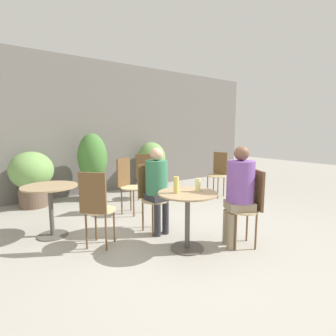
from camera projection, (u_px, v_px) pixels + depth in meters
ground_plane at (187, 247)px, 3.28m from camera, size 20.00×20.00×0.00m
storefront_wall at (87, 128)px, 5.84m from camera, size 10.00×0.06×3.00m
cafe_table_near at (188, 207)px, 3.16m from camera, size 0.72×0.72×0.71m
cafe_table_far at (50, 198)px, 3.55m from camera, size 0.73×0.73×0.71m
bistro_chair_0 at (250, 201)px, 3.25m from camera, size 0.45×0.44×0.96m
bistro_chair_1 at (151, 191)px, 3.78m from camera, size 0.39×0.39×0.96m
bistro_chair_2 at (96, 203)px, 3.15m from camera, size 0.45×0.45×0.96m
bistro_chair_3 at (218, 170)px, 5.76m from camera, size 0.42×0.40×0.96m
bistro_chair_4 at (127, 181)px, 4.55m from camera, size 0.43×0.44×0.96m
bistro_chair_5 at (145, 173)px, 5.43m from camera, size 0.45×0.45×0.96m
seated_person_0 at (239, 188)px, 3.21m from camera, size 0.42×0.40×1.26m
seated_person_1 at (157, 182)px, 3.64m from camera, size 0.31×0.32×1.21m
beer_glass_0 at (198, 185)px, 3.18m from camera, size 0.06×0.06×0.16m
beer_glass_1 at (176, 185)px, 3.10m from camera, size 0.06×0.06×0.20m
potted_plant_0 at (32, 175)px, 4.93m from camera, size 0.78×0.78×1.05m
potted_plant_1 at (93, 164)px, 5.47m from camera, size 0.60×0.60×1.38m
potted_plant_2 at (152, 162)px, 6.45m from camera, size 0.68×0.68×1.15m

